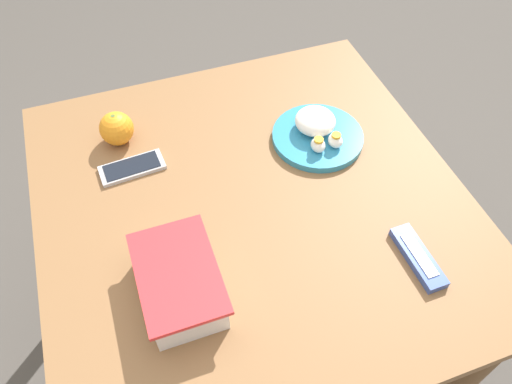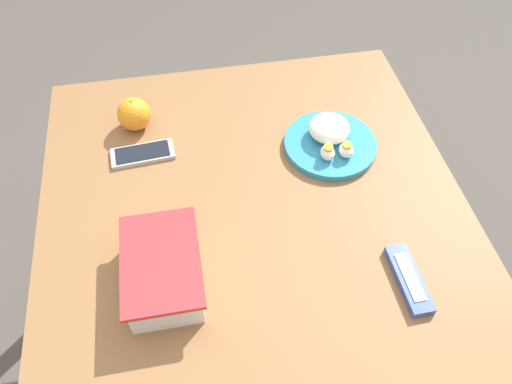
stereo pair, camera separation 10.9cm
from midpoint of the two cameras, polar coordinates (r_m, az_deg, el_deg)
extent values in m
plane|color=#4C4742|center=(1.74, 1.62, -15.88)|extent=(10.00, 10.00, 0.00)
cube|color=brown|center=(1.12, 2.42, -1.56)|extent=(0.97, 0.94, 0.03)
cylinder|color=brown|center=(1.75, 12.33, 4.07)|extent=(0.06, 0.06, 0.69)
cylinder|color=brown|center=(1.67, -14.94, 0.35)|extent=(0.06, 0.06, 0.69)
cube|color=white|center=(0.98, -7.40, -9.19)|extent=(0.21, 0.13, 0.07)
cube|color=#CCBC84|center=(0.99, -7.32, -9.61)|extent=(0.19, 0.12, 0.04)
cube|color=red|center=(0.94, -7.65, -8.00)|extent=(0.22, 0.15, 0.01)
ellipsoid|color=tan|center=(0.98, -8.20, -9.30)|extent=(0.06, 0.05, 0.03)
sphere|color=orange|center=(1.26, -11.39, 8.59)|extent=(0.08, 0.08, 0.08)
cylinder|color=#4C662D|center=(1.24, -11.67, 9.91)|extent=(0.01, 0.01, 0.00)
cylinder|color=teal|center=(1.23, 10.98, 5.19)|extent=(0.22, 0.22, 0.02)
ellipsoid|color=white|center=(1.22, 10.93, 7.02)|extent=(0.10, 0.10, 0.05)
ellipsoid|color=white|center=(1.19, 12.85, 4.51)|extent=(0.04, 0.03, 0.03)
cylinder|color=#F4A823|center=(1.18, 13.00, 5.10)|extent=(0.02, 0.02, 0.01)
ellipsoid|color=white|center=(1.18, 10.81, 4.26)|extent=(0.04, 0.03, 0.03)
cylinder|color=#F4A823|center=(1.16, 10.94, 4.86)|extent=(0.02, 0.02, 0.01)
cube|color=#334C9E|center=(1.05, 19.98, -9.56)|extent=(0.15, 0.05, 0.02)
cube|color=white|center=(1.04, 20.13, -9.28)|extent=(0.11, 0.03, 0.00)
cube|color=#ADADB2|center=(1.21, -10.34, 4.17)|extent=(0.07, 0.15, 0.01)
cube|color=black|center=(1.21, -10.38, 4.36)|extent=(0.06, 0.13, 0.00)
camera|label=1|loc=(0.05, -87.13, 3.55)|focal=35.00mm
camera|label=2|loc=(0.05, 92.87, -3.55)|focal=35.00mm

